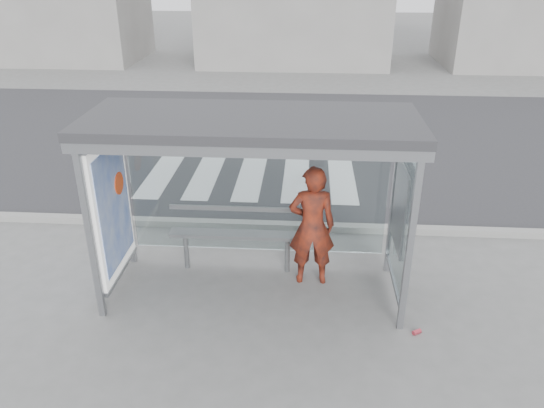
{
  "coord_description": "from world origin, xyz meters",
  "views": [
    {
      "loc": [
        0.7,
        -6.41,
        4.48
      ],
      "look_at": [
        0.25,
        0.2,
        1.32
      ],
      "focal_mm": 35.0,
      "sensor_mm": 36.0,
      "label": 1
    }
  ],
  "objects": [
    {
      "name": "soda_can",
      "position": [
        2.2,
        -0.82,
        0.03
      ],
      "size": [
        0.13,
        0.11,
        0.06
      ],
      "primitive_type": "cylinder",
      "rotation": [
        0.0,
        1.57,
        0.53
      ],
      "color": "#D33E4D",
      "rests_on": "ground"
    },
    {
      "name": "person",
      "position": [
        0.81,
        0.34,
        0.92
      ],
      "size": [
        0.7,
        0.48,
        1.84
      ],
      "primitive_type": "imported",
      "rotation": [
        0.0,
        0.0,
        3.2
      ],
      "color": "#CB4313",
      "rests_on": "ground"
    },
    {
      "name": "building_center",
      "position": [
        0.0,
        18.0,
        2.5
      ],
      "size": [
        8.0,
        5.0,
        5.0
      ],
      "primitive_type": "cube",
      "color": "gray",
      "rests_on": "ground"
    },
    {
      "name": "bench",
      "position": [
        -0.32,
        0.58,
        0.61
      ],
      "size": [
        2.01,
        0.25,
        1.04
      ],
      "color": "slate",
      "rests_on": "ground"
    },
    {
      "name": "bus_shelter",
      "position": [
        -0.37,
        0.06,
        1.98
      ],
      "size": [
        4.25,
        1.65,
        2.62
      ],
      "color": "gray",
      "rests_on": "ground"
    },
    {
      "name": "ground",
      "position": [
        0.0,
        0.0,
        0.0
      ],
      "size": [
        80.0,
        80.0,
        0.0
      ],
      "primitive_type": "plane",
      "color": "#626260",
      "rests_on": "ground"
    },
    {
      "name": "road",
      "position": [
        0.0,
        7.0,
        0.0
      ],
      "size": [
        30.0,
        10.0,
        0.01
      ],
      "primitive_type": "cube",
      "color": "#2E2E30",
      "rests_on": "ground"
    },
    {
      "name": "crosswalk",
      "position": [
        -0.5,
        4.5,
        0.0
      ],
      "size": [
        4.55,
        3.0,
        0.0
      ],
      "color": "silver",
      "rests_on": "ground"
    },
    {
      "name": "curb",
      "position": [
        0.0,
        1.95,
        0.06
      ],
      "size": [
        30.0,
        0.18,
        0.12
      ],
      "primitive_type": "cube",
      "color": "gray",
      "rests_on": "ground"
    }
  ]
}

